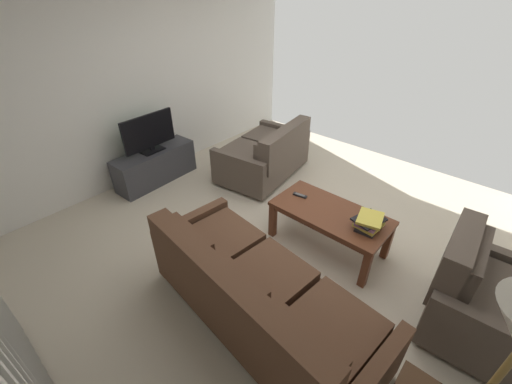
% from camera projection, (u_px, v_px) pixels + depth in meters
% --- Properties ---
extents(ground_plane, '(5.21, 5.40, 0.01)m').
position_uv_depth(ground_plane, '(294.00, 235.00, 3.79)').
color(ground_plane, beige).
extents(wall_right, '(0.12, 5.40, 2.71)m').
position_uv_depth(wall_right, '(149.00, 79.00, 4.48)').
color(wall_right, white).
rests_on(wall_right, ground).
extents(sofa_main, '(2.17, 1.05, 0.84)m').
position_uv_depth(sofa_main, '(255.00, 296.00, 2.60)').
color(sofa_main, black).
rests_on(sofa_main, ground).
extents(loveseat_near, '(1.07, 1.48, 0.83)m').
position_uv_depth(loveseat_near, '(266.00, 155.00, 4.74)').
color(loveseat_near, black).
rests_on(loveseat_near, ground).
extents(coffee_table, '(1.22, 0.61, 0.48)m').
position_uv_depth(coffee_table, '(330.00, 217.00, 3.41)').
color(coffee_table, brown).
rests_on(coffee_table, ground).
extents(tv_stand, '(0.44, 1.21, 0.49)m').
position_uv_depth(tv_stand, '(155.00, 166.00, 4.67)').
color(tv_stand, '#38383D').
rests_on(tv_stand, ground).
extents(flat_tv, '(0.22, 0.80, 0.53)m').
position_uv_depth(flat_tv, '(149.00, 133.00, 4.39)').
color(flat_tv, black).
rests_on(flat_tv, tv_stand).
extents(armchair_side, '(0.85, 0.99, 0.90)m').
position_uv_depth(armchair_side, '(481.00, 298.00, 2.57)').
color(armchair_side, black).
rests_on(armchair_side, ground).
extents(book_stack, '(0.30, 0.34, 0.13)m').
position_uv_depth(book_stack, '(369.00, 222.00, 3.11)').
color(book_stack, black).
rests_on(book_stack, coffee_table).
extents(tv_remote, '(0.17, 0.07, 0.02)m').
position_uv_depth(tv_remote, '(300.00, 195.00, 3.60)').
color(tv_remote, black).
rests_on(tv_remote, coffee_table).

